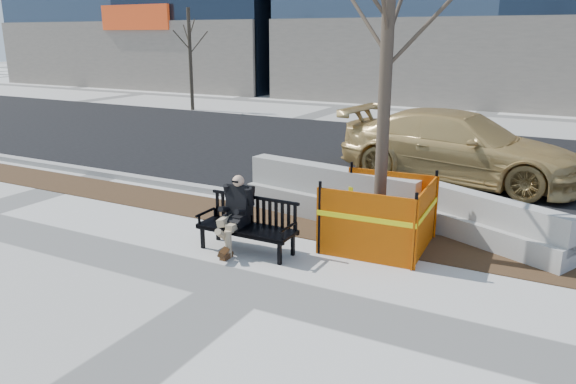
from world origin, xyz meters
name	(u,v)px	position (x,y,z in m)	size (l,w,h in m)	color
ground	(243,286)	(0.00, 0.00, 0.00)	(120.00, 120.00, 0.00)	beige
mulch_strip	(323,229)	(0.00, 2.60, 0.00)	(40.00, 1.20, 0.02)	#47301C
asphalt_street	(420,160)	(0.00, 8.80, 0.00)	(60.00, 10.40, 0.01)	black
curb	(345,211)	(0.00, 3.55, 0.06)	(60.00, 0.25, 0.12)	#9E9B93
bench	(247,251)	(-0.61, 1.09, 0.00)	(1.60, 0.57, 0.85)	black
seated_man	(237,248)	(-0.83, 1.13, 0.00)	(0.50, 0.83, 1.16)	black
tree_fence	(378,245)	(1.09, 2.30, 0.00)	(2.31, 2.31, 5.77)	#ED5D02
sedan	(456,180)	(1.32, 7.11, 0.00)	(2.22, 5.46, 1.58)	tan
jersey_barrier_left	(330,218)	(-0.14, 3.21, 0.00)	(3.41, 0.68, 0.98)	#9D9B93
jersey_barrier_right	(484,243)	(2.58, 3.19, 0.00)	(2.80, 0.56, 0.80)	#A4A29A
far_tree_left	(193,110)	(-11.76, 14.21, 0.00)	(1.75, 1.75, 4.71)	#41372A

